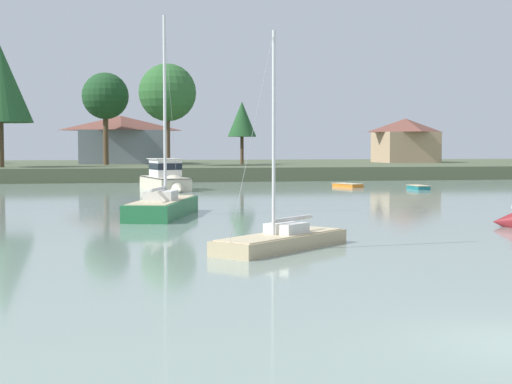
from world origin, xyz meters
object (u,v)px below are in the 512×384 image
(dinghy_orange, at_px, (348,186))
(dinghy_teal, at_px, (418,188))
(sailboat_green, at_px, (163,212))
(sailboat_sand, at_px, (282,244))
(cruiser_cream, at_px, (167,183))

(dinghy_orange, bearing_deg, dinghy_teal, -45.94)
(dinghy_teal, bearing_deg, sailboat_green, -136.71)
(dinghy_orange, relative_size, sailboat_sand, 0.42)
(dinghy_orange, height_order, sailboat_sand, sailboat_sand)
(dinghy_orange, distance_m, cruiser_cream, 18.44)
(dinghy_orange, height_order, dinghy_teal, dinghy_teal)
(sailboat_sand, height_order, cruiser_cream, sailboat_sand)
(sailboat_sand, relative_size, cruiser_cream, 0.83)
(dinghy_orange, distance_m, dinghy_teal, 7.52)
(cruiser_cream, xyz_separation_m, sailboat_green, (-2.21, -26.72, -0.46))
(sailboat_sand, distance_m, cruiser_cream, 41.69)
(dinghy_orange, distance_m, sailboat_green, 35.93)
(sailboat_sand, bearing_deg, sailboat_green, 103.53)
(dinghy_orange, relative_size, dinghy_teal, 1.30)
(dinghy_orange, relative_size, cruiser_cream, 0.35)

